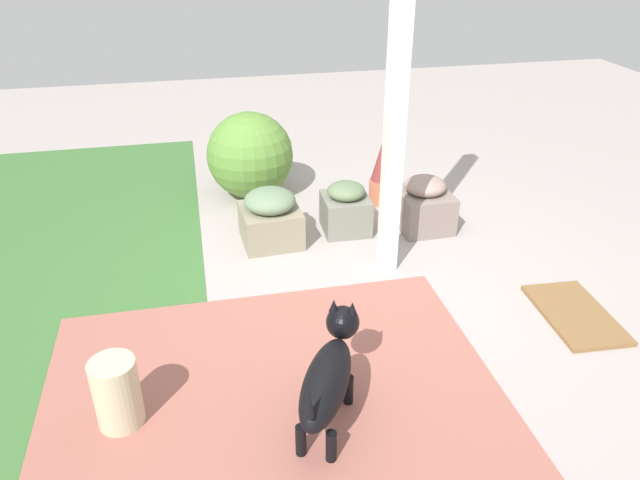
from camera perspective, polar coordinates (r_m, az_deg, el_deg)
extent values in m
plane|color=#A99E9A|center=(4.19, 3.17, -4.11)|extent=(12.00, 12.00, 0.00)
cube|color=#A25F52|center=(3.35, -4.49, -13.90)|extent=(1.80, 2.40, 0.02)
cube|color=#3E6E35|center=(4.81, -27.84, -3.09)|extent=(5.20, 2.80, 0.01)
cube|color=white|center=(3.89, 7.26, 14.01)|extent=(0.12, 0.12, 2.59)
cube|color=gray|center=(4.92, 9.67, 2.83)|extent=(0.46, 0.41, 0.31)
ellipsoid|color=gray|center=(4.84, 9.88, 5.06)|extent=(0.33, 0.33, 0.15)
cube|color=gray|center=(4.81, 2.42, 2.50)|extent=(0.38, 0.37, 0.29)
ellipsoid|color=#617652|center=(4.73, 2.47, 4.65)|extent=(0.30, 0.30, 0.13)
cube|color=gray|center=(4.65, -4.65, 1.39)|extent=(0.47, 0.47, 0.28)
ellipsoid|color=slate|center=(4.56, -4.75, 3.72)|extent=(0.39, 0.39, 0.17)
sphere|color=#5A8937|center=(5.38, -6.60, 7.93)|extent=(0.76, 0.76, 0.76)
cylinder|color=#BF6647|center=(5.32, 5.80, 4.61)|extent=(0.22, 0.22, 0.22)
cone|color=brown|center=(5.21, 5.96, 7.67)|extent=(0.20, 0.20, 0.39)
ellipsoid|color=black|center=(2.94, 0.57, -13.28)|extent=(0.65, 0.46, 0.23)
sphere|color=black|center=(3.16, 2.15, -7.75)|extent=(0.18, 0.18, 0.18)
cone|color=black|center=(3.11, 1.31, -6.18)|extent=(0.05, 0.05, 0.07)
cone|color=black|center=(3.10, 3.06, -6.42)|extent=(0.05, 0.05, 0.07)
cylinder|color=black|center=(3.23, 0.10, -13.58)|extent=(0.05, 0.05, 0.19)
cylinder|color=black|center=(3.21, 2.68, -14.00)|extent=(0.05, 0.05, 0.19)
cylinder|color=black|center=(2.97, -1.81, -18.43)|extent=(0.05, 0.05, 0.19)
cylinder|color=black|center=(2.95, 1.06, -18.94)|extent=(0.05, 0.05, 0.19)
cone|color=black|center=(2.64, -0.98, -15.17)|extent=(0.04, 0.04, 0.14)
cylinder|color=beige|center=(3.20, -18.55, -13.58)|extent=(0.23, 0.23, 0.39)
cube|color=brown|center=(4.19, 22.88, -6.44)|extent=(0.71, 0.44, 0.03)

